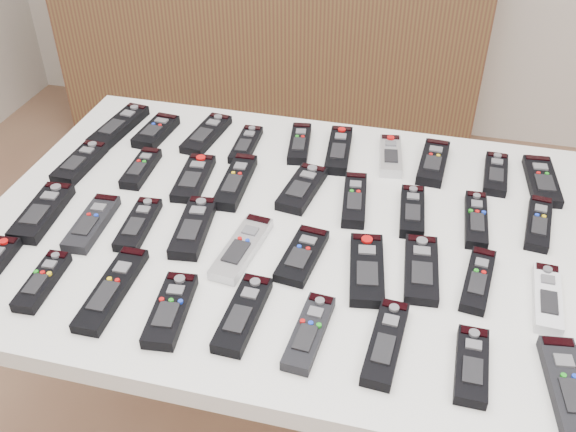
% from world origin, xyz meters
% --- Properties ---
extents(table, '(1.25, 0.88, 0.78)m').
position_xyz_m(table, '(-0.14, 0.12, 0.72)').
color(table, white).
rests_on(table, ground).
extents(sideboard, '(1.87, 0.68, 0.91)m').
position_xyz_m(sideboard, '(-0.64, 1.78, 0.46)').
color(sideboard, '#542F21').
rests_on(sideboard, ground).
extents(remote_0, '(0.08, 0.21, 0.02)m').
position_xyz_m(remote_0, '(-0.65, 0.39, 0.79)').
color(remote_0, black).
rests_on(remote_0, table).
extents(remote_1, '(0.07, 0.15, 0.02)m').
position_xyz_m(remote_1, '(-0.55, 0.39, 0.79)').
color(remote_1, black).
rests_on(remote_1, table).
extents(remote_2, '(0.08, 0.19, 0.02)m').
position_xyz_m(remote_2, '(-0.42, 0.41, 0.79)').
color(remote_2, black).
rests_on(remote_2, table).
extents(remote_3, '(0.05, 0.16, 0.02)m').
position_xyz_m(remote_3, '(-0.31, 0.38, 0.79)').
color(remote_3, black).
rests_on(remote_3, table).
extents(remote_4, '(0.07, 0.17, 0.02)m').
position_xyz_m(remote_4, '(-0.19, 0.42, 0.79)').
color(remote_4, black).
rests_on(remote_4, table).
extents(remote_5, '(0.07, 0.19, 0.02)m').
position_xyz_m(remote_5, '(-0.09, 0.41, 0.79)').
color(remote_5, black).
rests_on(remote_5, table).
extents(remote_6, '(0.07, 0.16, 0.02)m').
position_xyz_m(remote_6, '(0.03, 0.41, 0.79)').
color(remote_6, '#B7B7BC').
rests_on(remote_6, table).
extents(remote_7, '(0.07, 0.18, 0.02)m').
position_xyz_m(remote_7, '(0.13, 0.41, 0.79)').
color(remote_7, black).
rests_on(remote_7, table).
extents(remote_8, '(0.05, 0.16, 0.02)m').
position_xyz_m(remote_8, '(0.27, 0.40, 0.79)').
color(remote_8, black).
rests_on(remote_8, table).
extents(remote_9, '(0.08, 0.18, 0.02)m').
position_xyz_m(remote_9, '(0.37, 0.39, 0.79)').
color(remote_9, black).
rests_on(remote_9, table).
extents(remote_10, '(0.06, 0.16, 0.02)m').
position_xyz_m(remote_10, '(-0.66, 0.21, 0.79)').
color(remote_10, black).
rests_on(remote_10, table).
extents(remote_11, '(0.05, 0.15, 0.02)m').
position_xyz_m(remote_11, '(-0.51, 0.22, 0.79)').
color(remote_11, black).
rests_on(remote_11, table).
extents(remote_12, '(0.08, 0.17, 0.02)m').
position_xyz_m(remote_12, '(-0.38, 0.22, 0.79)').
color(remote_12, black).
rests_on(remote_12, table).
extents(remote_13, '(0.06, 0.20, 0.02)m').
position_xyz_m(remote_13, '(-0.29, 0.22, 0.79)').
color(remote_13, black).
rests_on(remote_13, table).
extents(remote_14, '(0.08, 0.17, 0.02)m').
position_xyz_m(remote_14, '(-0.14, 0.23, 0.79)').
color(remote_14, black).
rests_on(remote_14, table).
extents(remote_15, '(0.07, 0.18, 0.02)m').
position_xyz_m(remote_15, '(-0.02, 0.22, 0.79)').
color(remote_15, black).
rests_on(remote_15, table).
extents(remote_16, '(0.06, 0.16, 0.02)m').
position_xyz_m(remote_16, '(0.10, 0.21, 0.79)').
color(remote_16, black).
rests_on(remote_16, table).
extents(remote_17, '(0.05, 0.18, 0.02)m').
position_xyz_m(remote_17, '(0.23, 0.21, 0.79)').
color(remote_17, black).
rests_on(remote_17, table).
extents(remote_18, '(0.06, 0.17, 0.02)m').
position_xyz_m(remote_18, '(0.35, 0.23, 0.79)').
color(remote_18, black).
rests_on(remote_18, table).
extents(remote_19, '(0.08, 0.19, 0.02)m').
position_xyz_m(remote_19, '(-0.64, 0.02, 0.79)').
color(remote_19, black).
rests_on(remote_19, table).
extents(remote_20, '(0.06, 0.18, 0.02)m').
position_xyz_m(remote_20, '(-0.52, 0.01, 0.79)').
color(remote_20, black).
rests_on(remote_20, table).
extents(remote_21, '(0.06, 0.16, 0.02)m').
position_xyz_m(remote_21, '(-0.43, 0.03, 0.79)').
color(remote_21, black).
rests_on(remote_21, table).
extents(remote_22, '(0.08, 0.19, 0.02)m').
position_xyz_m(remote_22, '(-0.32, 0.05, 0.79)').
color(remote_22, black).
rests_on(remote_22, table).
extents(remote_23, '(0.08, 0.19, 0.02)m').
position_xyz_m(remote_23, '(-0.21, 0.01, 0.79)').
color(remote_23, '#B7B7BC').
rests_on(remote_23, table).
extents(remote_24, '(0.08, 0.16, 0.02)m').
position_xyz_m(remote_24, '(-0.09, 0.02, 0.79)').
color(remote_24, black).
rests_on(remote_24, table).
extents(remote_25, '(0.09, 0.19, 0.02)m').
position_xyz_m(remote_25, '(0.03, 0.01, 0.79)').
color(remote_25, black).
rests_on(remote_25, table).
extents(remote_26, '(0.07, 0.18, 0.02)m').
position_xyz_m(remote_26, '(0.13, 0.03, 0.79)').
color(remote_26, black).
rests_on(remote_26, table).
extents(remote_27, '(0.06, 0.17, 0.02)m').
position_xyz_m(remote_27, '(0.23, 0.03, 0.79)').
color(remote_27, black).
rests_on(remote_27, table).
extents(remote_28, '(0.05, 0.17, 0.02)m').
position_xyz_m(remote_28, '(0.35, 0.01, 0.79)').
color(remote_28, silver).
rests_on(remote_28, table).
extents(remote_30, '(0.05, 0.15, 0.02)m').
position_xyz_m(remote_30, '(-0.53, -0.17, 0.79)').
color(remote_30, black).
rests_on(remote_30, table).
extents(remote_31, '(0.05, 0.21, 0.02)m').
position_xyz_m(remote_31, '(-0.40, -0.15, 0.79)').
color(remote_31, black).
rests_on(remote_31, table).
extents(remote_32, '(0.07, 0.17, 0.02)m').
position_xyz_m(remote_32, '(-0.28, -0.18, 0.79)').
color(remote_32, black).
rests_on(remote_32, table).
extents(remote_33, '(0.06, 0.18, 0.02)m').
position_xyz_m(remote_33, '(-0.15, -0.16, 0.79)').
color(remote_33, black).
rests_on(remote_33, table).
extents(remote_34, '(0.06, 0.17, 0.02)m').
position_xyz_m(remote_34, '(-0.04, -0.17, 0.79)').
color(remote_34, black).
rests_on(remote_34, table).
extents(remote_35, '(0.06, 0.18, 0.02)m').
position_xyz_m(remote_35, '(0.09, -0.16, 0.79)').
color(remote_35, black).
rests_on(remote_35, table).
extents(remote_36, '(0.05, 0.15, 0.02)m').
position_xyz_m(remote_36, '(0.23, -0.17, 0.79)').
color(remote_36, black).
rests_on(remote_36, table).
extents(remote_37, '(0.08, 0.19, 0.02)m').
position_xyz_m(remote_37, '(0.37, -0.18, 0.79)').
color(remote_37, black).
rests_on(remote_37, table).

